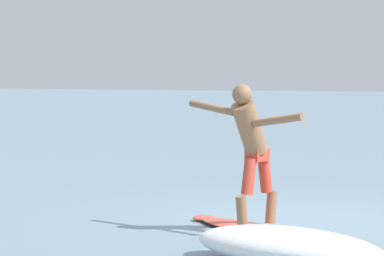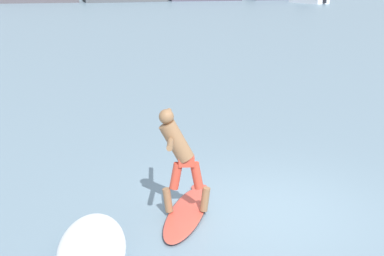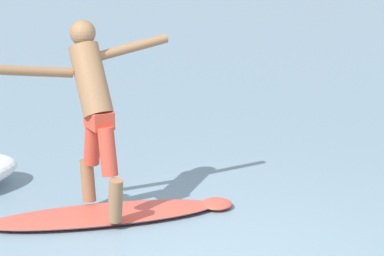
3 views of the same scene
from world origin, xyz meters
The scene contains 2 objects.
surfboard centered at (-1.34, 0.15, 0.04)m, with size 1.48×2.34×0.21m.
surfer centered at (-1.49, 0.13, 1.13)m, with size 0.88×1.68×1.77m.
Camera 3 is at (5.26, -4.38, 3.24)m, focal length 85.00 mm.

